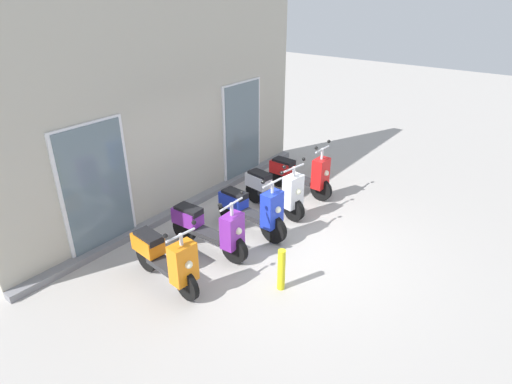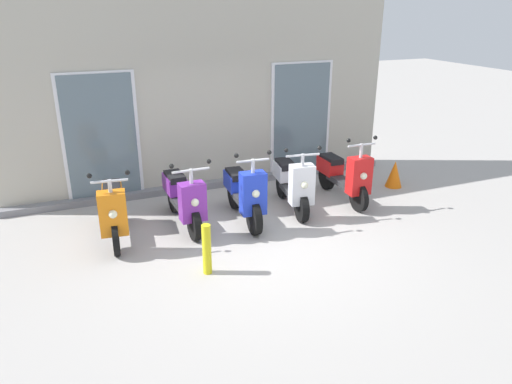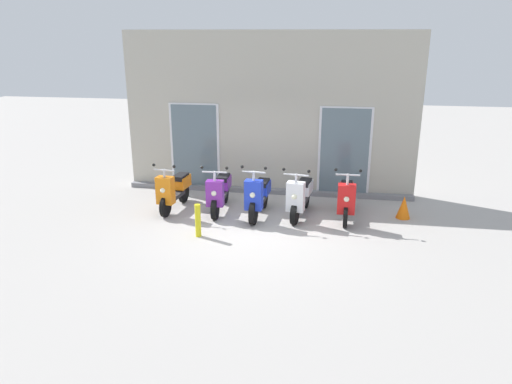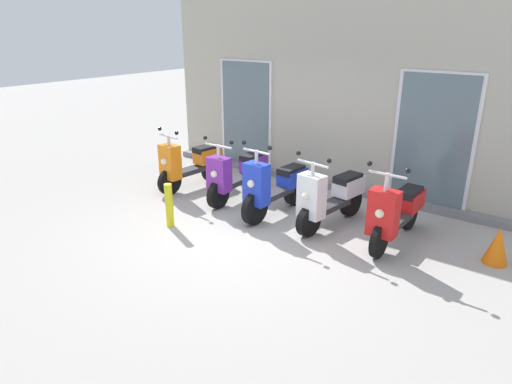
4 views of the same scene
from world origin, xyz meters
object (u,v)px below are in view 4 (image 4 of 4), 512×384
(scooter_white, at_px, (330,197))
(scooter_red, at_px, (396,212))
(scooter_orange, at_px, (190,163))
(scooter_purple, at_px, (238,174))
(curb_bollard, at_px, (169,205))
(scooter_blue, at_px, (275,187))
(traffic_cone, at_px, (498,245))

(scooter_white, distance_m, scooter_red, 1.03)
(scooter_orange, relative_size, scooter_purple, 0.93)
(scooter_red, height_order, curb_bollard, scooter_red)
(scooter_red, bearing_deg, scooter_orange, -179.01)
(scooter_purple, bearing_deg, scooter_red, -0.76)
(scooter_white, relative_size, scooter_red, 0.96)
(scooter_blue, distance_m, traffic_cone, 3.30)
(curb_bollard, bearing_deg, scooter_white, 37.14)
(scooter_purple, relative_size, traffic_cone, 3.17)
(curb_bollard, bearing_deg, scooter_red, 26.95)
(scooter_purple, height_order, scooter_white, scooter_white)
(curb_bollard, relative_size, traffic_cone, 1.35)
(curb_bollard, distance_m, traffic_cone, 4.66)
(scooter_orange, xyz_separation_m, scooter_white, (2.98, 0.04, -0.02))
(scooter_white, height_order, curb_bollard, scooter_white)
(scooter_white, relative_size, curb_bollard, 2.24)
(scooter_white, distance_m, traffic_cone, 2.36)
(scooter_red, bearing_deg, scooter_blue, -175.11)
(scooter_purple, bearing_deg, scooter_orange, -174.31)
(traffic_cone, bearing_deg, scooter_white, -173.70)
(scooter_white, bearing_deg, curb_bollard, -142.86)
(curb_bollard, bearing_deg, scooter_purple, 86.65)
(scooter_white, height_order, traffic_cone, scooter_white)
(scooter_white, bearing_deg, scooter_red, 1.69)
(scooter_orange, distance_m, scooter_red, 4.01)
(scooter_orange, distance_m, scooter_white, 2.98)
(scooter_orange, relative_size, curb_bollard, 2.20)
(scooter_blue, bearing_deg, scooter_white, 8.36)
(scooter_purple, relative_size, curb_bollard, 2.35)
(traffic_cone, bearing_deg, scooter_orange, -176.81)
(scooter_orange, xyz_separation_m, curb_bollard, (0.99, -1.46, -0.16))
(scooter_blue, bearing_deg, scooter_orange, 177.20)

